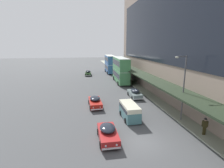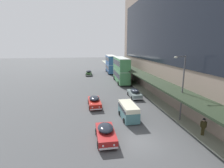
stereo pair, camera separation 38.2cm
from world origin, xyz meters
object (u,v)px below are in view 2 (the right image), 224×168
object	(u,v)px
transit_bus_kerbside_rear	(111,64)
vw_van	(128,110)
transit_bus_kerbside_front	(121,69)
sedan_far_back	(89,73)
sedan_second_near	(94,102)
sedan_lead_near	(106,133)
pedestrian_at_kerb	(203,126)
street_lamp	(182,84)
sedan_second_mid	(134,93)

from	to	relation	value
transit_bus_kerbside_rear	vw_van	world-z (taller)	transit_bus_kerbside_rear
transit_bus_kerbside_front	sedan_far_back	xyz separation A→B (m)	(-7.67, 12.09, -2.61)
sedan_second_near	sedan_lead_near	size ratio (longest dim) A/B	1.10
vw_van	pedestrian_at_kerb	bearing A→B (deg)	-42.10
transit_bus_kerbside_rear	sedan_lead_near	size ratio (longest dim) A/B	2.12
sedan_far_back	pedestrian_at_kerb	size ratio (longest dim) A/B	2.53
transit_bus_kerbside_front	sedan_second_near	xyz separation A→B (m)	(-7.81, -16.56, -2.61)
transit_bus_kerbside_front	street_lamp	xyz separation A→B (m)	(2.21, -23.71, 1.34)
street_lamp	sedan_lead_near	bearing A→B (deg)	-163.35
vw_van	sedan_lead_near	bearing A→B (deg)	-126.53
transit_bus_kerbside_rear	transit_bus_kerbside_front	bearing A→B (deg)	-89.65
street_lamp	sedan_far_back	bearing A→B (deg)	105.42
transit_bus_kerbside_front	vw_van	bearing A→B (deg)	-99.93
pedestrian_at_kerb	sedan_second_near	bearing A→B (deg)	133.33
street_lamp	sedan_second_near	bearing A→B (deg)	144.48
sedan_second_mid	sedan_far_back	distance (m)	26.16
transit_bus_kerbside_rear	sedan_second_mid	distance (m)	28.88
sedan_lead_near	sedan_second_mid	bearing A→B (deg)	62.67
transit_bus_kerbside_front	street_lamp	size ratio (longest dim) A/B	1.31
transit_bus_kerbside_rear	sedan_second_mid	world-z (taller)	transit_bus_kerbside_rear
sedan_second_mid	sedan_lead_near	xyz separation A→B (m)	(-7.00, -13.54, -0.05)
transit_bus_kerbside_front	vw_van	world-z (taller)	transit_bus_kerbside_front
sedan_second_mid	pedestrian_at_kerb	xyz separation A→B (m)	(2.97, -14.58, 0.39)
sedan_lead_near	transit_bus_kerbside_front	bearing A→B (deg)	74.53
sedan_second_mid	street_lamp	world-z (taller)	street_lamp
sedan_far_back	pedestrian_at_kerb	xyz separation A→B (m)	(10.29, -39.70, 0.41)
transit_bus_kerbside_rear	sedan_far_back	world-z (taller)	transit_bus_kerbside_rear
sedan_lead_near	vw_van	world-z (taller)	vw_van
pedestrian_at_kerb	transit_bus_kerbside_rear	bearing A→B (deg)	93.58
transit_bus_kerbside_front	transit_bus_kerbside_rear	world-z (taller)	transit_bus_kerbside_front
transit_bus_kerbside_rear	sedan_lead_near	world-z (taller)	transit_bus_kerbside_rear
sedan_second_near	sedan_far_back	bearing A→B (deg)	89.73
sedan_lead_near	street_lamp	distance (m)	10.74
street_lamp	transit_bus_kerbside_rear	bearing A→B (deg)	93.34
sedan_far_back	sedan_lead_near	bearing A→B (deg)	-89.52
sedan_second_near	sedan_lead_near	distance (m)	10.02
vw_van	pedestrian_at_kerb	world-z (taller)	pedestrian_at_kerb
transit_bus_kerbside_rear	sedan_second_mid	size ratio (longest dim) A/B	1.92
sedan_far_back	vw_van	bearing A→B (deg)	-83.51
sedan_second_near	pedestrian_at_kerb	bearing A→B (deg)	-46.67
sedan_lead_near	pedestrian_at_kerb	xyz separation A→B (m)	(9.97, -1.05, 0.44)
sedan_lead_near	pedestrian_at_kerb	size ratio (longest dim) A/B	2.33
sedan_far_back	street_lamp	distance (m)	37.35
transit_bus_kerbside_front	sedan_lead_near	bearing A→B (deg)	-105.47
transit_bus_kerbside_front	sedan_second_mid	size ratio (longest dim) A/B	2.19
transit_bus_kerbside_front	sedan_lead_near	xyz separation A→B (m)	(-7.35, -26.56, -2.63)
sedan_lead_near	sedan_far_back	distance (m)	38.66
transit_bus_kerbside_rear	sedan_second_near	world-z (taller)	transit_bus_kerbside_rear
transit_bus_kerbside_front	pedestrian_at_kerb	distance (m)	27.82
pedestrian_at_kerb	street_lamp	xyz separation A→B (m)	(-0.41, 3.90, 3.53)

